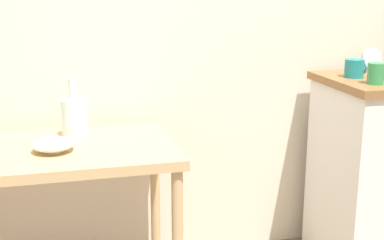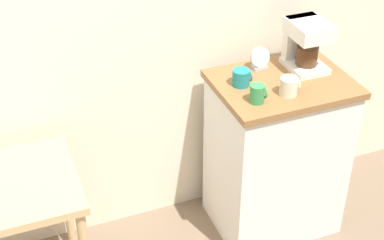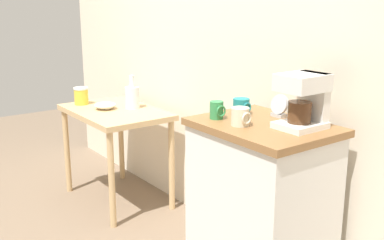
% 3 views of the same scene
% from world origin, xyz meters
% --- Properties ---
extents(ground_plane, '(8.00, 8.00, 0.00)m').
position_xyz_m(ground_plane, '(0.00, 0.00, 0.00)').
color(ground_plane, '#7A6651').
extents(back_wall, '(4.40, 0.10, 2.80)m').
position_xyz_m(back_wall, '(0.10, 0.45, 1.40)').
color(back_wall, beige).
rests_on(back_wall, ground_plane).
extents(wooden_table, '(0.86, 0.57, 0.72)m').
position_xyz_m(wooden_table, '(-0.72, 0.03, 0.63)').
color(wooden_table, tan).
rests_on(wooden_table, ground_plane).
extents(kitchen_counter, '(0.68, 0.52, 0.93)m').
position_xyz_m(kitchen_counter, '(0.79, 0.08, 0.47)').
color(kitchen_counter, white).
rests_on(kitchen_counter, ground_plane).
extents(bowl_stoneware, '(0.16, 0.16, 0.05)m').
position_xyz_m(bowl_stoneware, '(-0.77, -0.02, 0.75)').
color(bowl_stoneware, beige).
rests_on(bowl_stoneware, wooden_table).
extents(glass_carafe_vase, '(0.11, 0.11, 0.25)m').
position_xyz_m(glass_carafe_vase, '(-0.68, 0.16, 0.81)').
color(glass_carafe_vase, silver).
rests_on(glass_carafe_vase, wooden_table).
extents(canister_enamel, '(0.11, 0.11, 0.13)m').
position_xyz_m(canister_enamel, '(-1.03, -0.09, 0.79)').
color(canister_enamel, gold).
rests_on(canister_enamel, wooden_table).
extents(coffee_maker, '(0.18, 0.22, 0.26)m').
position_xyz_m(coffee_maker, '(0.96, 0.17, 1.07)').
color(coffee_maker, white).
rests_on(coffee_maker, kitchen_counter).
extents(mug_tall_green, '(0.08, 0.07, 0.09)m').
position_xyz_m(mug_tall_green, '(0.58, -0.05, 0.98)').
color(mug_tall_green, '#338C4C').
rests_on(mug_tall_green, kitchen_counter).
extents(mug_small_cream, '(0.09, 0.09, 0.09)m').
position_xyz_m(mug_small_cream, '(0.75, -0.04, 0.98)').
color(mug_small_cream, beige).
rests_on(mug_small_cream, kitchen_counter).
extents(mug_dark_teal, '(0.09, 0.09, 0.08)m').
position_xyz_m(mug_dark_teal, '(0.58, 0.12, 0.97)').
color(mug_dark_teal, teal).
rests_on(mug_dark_teal, kitchen_counter).
extents(table_clock, '(0.11, 0.05, 0.12)m').
position_xyz_m(table_clock, '(0.74, 0.24, 0.98)').
color(table_clock, '#B2B5BA').
rests_on(table_clock, kitchen_counter).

